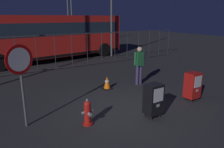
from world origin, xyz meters
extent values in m
plane|color=#262628|center=(0.00, 0.00, 0.00)|extent=(60.00, 60.00, 0.00)
cylinder|color=red|center=(-1.39, -0.17, 0.03)|extent=(0.28, 0.28, 0.05)
cylinder|color=red|center=(-1.39, -0.17, 0.33)|extent=(0.19, 0.19, 0.55)
sphere|color=red|center=(-1.39, -0.17, 0.60)|extent=(0.19, 0.19, 0.19)
cylinder|color=gray|center=(-1.39, -0.17, 0.72)|extent=(0.06, 0.06, 0.05)
cylinder|color=gray|center=(-1.39, -0.30, 0.35)|extent=(0.09, 0.08, 0.09)
cylinder|color=gray|center=(-1.52, -0.17, 0.38)|extent=(0.07, 0.07, 0.07)
cylinder|color=gray|center=(-1.26, -0.17, 0.38)|extent=(0.07, 0.07, 0.07)
cylinder|color=black|center=(0.28, -0.93, 0.06)|extent=(0.04, 0.04, 0.12)
cylinder|color=black|center=(0.61, -0.93, 0.06)|extent=(0.04, 0.04, 0.12)
cylinder|color=black|center=(0.28, -0.65, 0.06)|extent=(0.04, 0.04, 0.12)
cylinder|color=black|center=(0.61, -0.65, 0.06)|extent=(0.04, 0.04, 0.12)
cube|color=black|center=(0.45, -0.79, 0.57)|extent=(0.48, 0.40, 0.90)
cube|color=#B2B7BF|center=(0.45, -1.00, 0.75)|extent=(0.36, 0.01, 0.40)
cube|color=gray|center=(0.45, -1.00, 0.43)|extent=(0.10, 0.02, 0.08)
cylinder|color=black|center=(2.35, -0.72, 0.06)|extent=(0.04, 0.04, 0.12)
cylinder|color=black|center=(2.68, -0.72, 0.06)|extent=(0.04, 0.04, 0.12)
cylinder|color=black|center=(2.35, -0.44, 0.06)|extent=(0.04, 0.04, 0.12)
cylinder|color=black|center=(2.68, -0.44, 0.06)|extent=(0.04, 0.04, 0.12)
cube|color=#9E1411|center=(2.51, -0.58, 0.57)|extent=(0.48, 0.40, 0.90)
cube|color=#B2B7BF|center=(2.51, -0.79, 0.75)|extent=(0.36, 0.01, 0.40)
cube|color=gray|center=(2.51, -0.79, 0.43)|extent=(0.10, 0.02, 0.08)
cylinder|color=#4C4F54|center=(-2.83, 0.68, 1.10)|extent=(0.06, 0.06, 2.20)
cylinder|color=red|center=(-2.83, 0.66, 1.85)|extent=(0.71, 0.31, 0.76)
cylinder|color=white|center=(-2.83, 0.64, 1.85)|extent=(0.56, 0.23, 0.60)
cylinder|color=#382D51|center=(2.07, 1.90, 0.42)|extent=(0.14, 0.14, 0.85)
cylinder|color=#382D51|center=(2.25, 1.90, 0.42)|extent=(0.14, 0.14, 0.85)
cube|color=#1E5933|center=(2.16, 1.90, 1.15)|extent=(0.36, 0.20, 0.60)
sphere|color=tan|center=(2.16, 1.90, 1.56)|extent=(0.22, 0.22, 0.22)
cylinder|color=#1E5933|center=(1.93, 1.90, 1.18)|extent=(0.09, 0.09, 0.55)
cylinder|color=#1E5933|center=(2.39, 1.90, 1.18)|extent=(0.09, 0.09, 0.55)
cube|color=black|center=(0.67, 2.15, 0.01)|extent=(0.36, 0.36, 0.03)
cone|color=orange|center=(0.67, 2.15, 0.28)|extent=(0.28, 0.28, 0.50)
cylinder|color=white|center=(0.67, 2.15, 0.33)|extent=(0.17, 0.17, 0.06)
cube|color=#2D2D33|center=(0.00, 6.56, 1.95)|extent=(18.00, 0.04, 0.05)
cube|color=#2D2D33|center=(0.00, 6.56, 0.10)|extent=(18.00, 0.04, 0.05)
cylinder|color=#2D2D33|center=(-2.00, 6.56, 1.00)|extent=(0.03, 0.03, 2.00)
cylinder|color=#2D2D33|center=(-1.00, 6.56, 1.00)|extent=(0.03, 0.03, 2.00)
cylinder|color=#2D2D33|center=(0.00, 6.56, 1.00)|extent=(0.03, 0.03, 2.00)
cylinder|color=#2D2D33|center=(1.00, 6.56, 1.00)|extent=(0.03, 0.03, 2.00)
cylinder|color=#2D2D33|center=(2.00, 6.56, 1.00)|extent=(0.03, 0.03, 2.00)
cylinder|color=#2D2D33|center=(3.00, 6.56, 1.00)|extent=(0.03, 0.03, 2.00)
cylinder|color=#2D2D33|center=(4.00, 6.56, 1.00)|extent=(0.03, 0.03, 2.00)
cylinder|color=#2D2D33|center=(5.00, 6.56, 1.00)|extent=(0.03, 0.03, 2.00)
cylinder|color=#2D2D33|center=(6.00, 6.56, 1.00)|extent=(0.03, 0.03, 2.00)
cylinder|color=#2D2D33|center=(7.00, 6.56, 1.00)|extent=(0.03, 0.03, 2.00)
cylinder|color=#2D2D33|center=(8.00, 6.56, 1.00)|extent=(0.03, 0.03, 2.00)
cylinder|color=#2D2D33|center=(9.00, 6.56, 1.00)|extent=(0.03, 0.03, 2.00)
cube|color=red|center=(0.71, 9.56, 1.67)|extent=(10.74, 3.87, 2.65)
cube|color=#1E2838|center=(0.71, 9.56, 2.15)|extent=(10.12, 3.81, 0.80)
cube|color=black|center=(0.71, 9.56, 0.45)|extent=(10.53, 3.86, 0.16)
cylinder|color=black|center=(4.51, 8.81, 0.50)|extent=(1.03, 0.41, 1.00)
cylinder|color=black|center=(4.18, 11.29, 0.50)|extent=(1.03, 0.41, 1.00)
cylinder|color=#4C4F54|center=(5.05, 16.06, 3.60)|extent=(0.14, 0.14, 7.21)
cylinder|color=#4C4F54|center=(4.84, 16.47, 4.08)|extent=(0.14, 0.14, 8.15)
camera|label=1|loc=(-3.74, -5.03, 2.87)|focal=34.26mm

